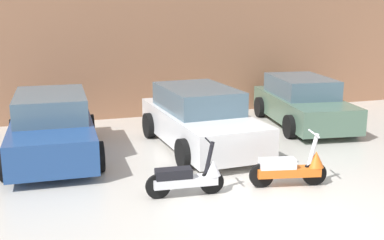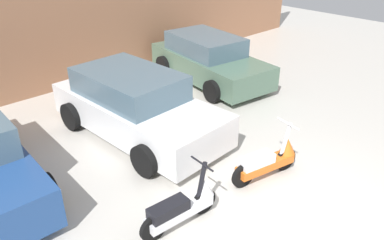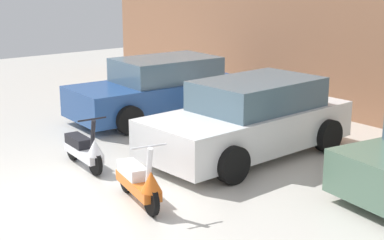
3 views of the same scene
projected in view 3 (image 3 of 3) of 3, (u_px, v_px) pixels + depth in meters
ground_plane at (58, 207)px, 8.22m from camera, size 28.00×28.00×0.00m
wall_back at (377, 32)px, 12.04m from camera, size 19.60×0.12×3.94m
scooter_front_left at (85, 149)px, 9.74m from camera, size 1.34×0.48×0.94m
scooter_front_right at (139, 181)px, 8.24m from camera, size 1.38×0.58×0.97m
car_rear_left at (160, 89)px, 13.04m from camera, size 2.01×3.97×1.33m
car_rear_center at (250, 119)px, 10.43m from camera, size 2.08×4.04×1.34m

